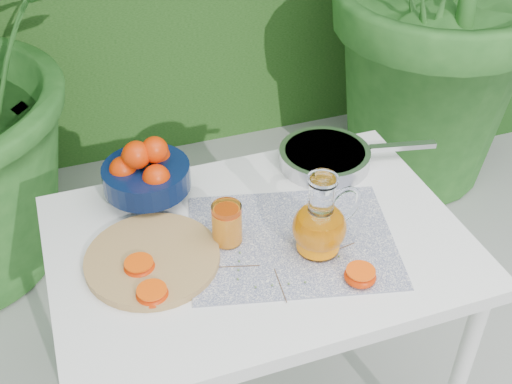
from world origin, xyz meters
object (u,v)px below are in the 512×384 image
object	(u,v)px
white_table	(259,263)
juice_pitcher	(320,225)
cutting_board	(152,259)
saute_pan	(326,156)
fruit_bowl	(146,171)

from	to	relation	value
white_table	juice_pitcher	xyz separation A→B (m)	(0.12, -0.08, 0.16)
cutting_board	saute_pan	distance (m)	0.59
white_table	fruit_bowl	distance (m)	0.37
fruit_bowl	juice_pitcher	size ratio (longest dim) A/B	1.35
fruit_bowl	saute_pan	world-z (taller)	fruit_bowl
fruit_bowl	white_table	bearing A→B (deg)	-49.44
white_table	cutting_board	world-z (taller)	cutting_board
cutting_board	white_table	bearing A→B (deg)	-1.33
fruit_bowl	juice_pitcher	xyz separation A→B (m)	(0.34, -0.34, -0.01)
fruit_bowl	saute_pan	distance (m)	0.51
saute_pan	juice_pitcher	bearing A→B (deg)	-116.95
white_table	cutting_board	distance (m)	0.28
cutting_board	fruit_bowl	distance (m)	0.26
white_table	fruit_bowl	world-z (taller)	fruit_bowl
fruit_bowl	cutting_board	bearing A→B (deg)	-99.63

